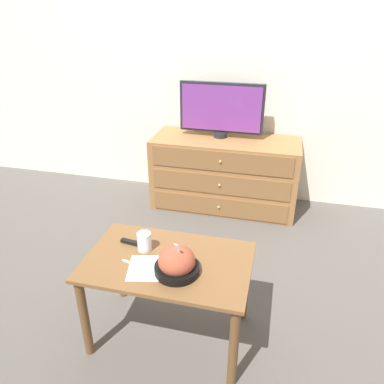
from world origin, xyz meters
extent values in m
plane|color=#56514C|center=(0.00, 0.00, 0.00)|extent=(12.00, 12.00, 0.00)
cube|color=white|center=(0.00, 0.03, 1.30)|extent=(12.00, 0.05, 2.60)
cube|color=#9E6B3D|center=(0.10, -0.26, 0.30)|extent=(1.20, 0.45, 0.60)
cube|color=brown|center=(0.10, -0.49, 0.10)|extent=(1.10, 0.01, 0.16)
sphere|color=tan|center=(0.10, -0.49, 0.10)|extent=(0.02, 0.02, 0.02)
cube|color=brown|center=(0.10, -0.49, 0.30)|extent=(1.10, 0.01, 0.16)
sphere|color=tan|center=(0.10, -0.49, 0.30)|extent=(0.02, 0.02, 0.02)
cube|color=brown|center=(0.10, -0.49, 0.50)|extent=(1.10, 0.01, 0.16)
sphere|color=tan|center=(0.10, -0.49, 0.50)|extent=(0.02, 0.02, 0.02)
cylinder|color=#232328|center=(0.05, -0.20, 0.62)|extent=(0.11, 0.11, 0.04)
cube|color=#232328|center=(0.05, -0.20, 0.84)|extent=(0.68, 0.04, 0.40)
cube|color=#7A3893|center=(0.05, -0.22, 0.84)|extent=(0.64, 0.01, 0.36)
cube|color=brown|center=(0.07, -1.75, 0.48)|extent=(0.80, 0.51, 0.02)
cylinder|color=brown|center=(-0.30, -1.96, 0.23)|extent=(0.04, 0.04, 0.47)
cylinder|color=brown|center=(0.43, -1.96, 0.23)|extent=(0.04, 0.04, 0.47)
cylinder|color=brown|center=(-0.30, -1.53, 0.23)|extent=(0.04, 0.04, 0.47)
cylinder|color=brown|center=(0.43, -1.53, 0.23)|extent=(0.04, 0.04, 0.47)
cylinder|color=black|center=(0.14, -1.82, 0.51)|extent=(0.21, 0.21, 0.04)
ellipsoid|color=#AD4C33|center=(0.14, -1.82, 0.56)|extent=(0.17, 0.17, 0.13)
cube|color=white|center=(0.16, -1.83, 0.58)|extent=(0.03, 0.06, 0.15)
cube|color=white|center=(0.15, -1.86, 0.66)|extent=(0.03, 0.02, 0.03)
cylinder|color=beige|center=(-0.07, -1.69, 0.52)|extent=(0.06, 0.06, 0.06)
cylinder|color=white|center=(-0.07, -1.69, 0.54)|extent=(0.07, 0.07, 0.10)
cube|color=white|center=(0.00, -1.83, 0.49)|extent=(0.22, 0.22, 0.00)
cube|color=white|center=(-0.07, -1.82, 0.49)|extent=(0.16, 0.05, 0.01)
cube|color=black|center=(-0.13, -1.66, 0.50)|extent=(0.16, 0.05, 0.02)
camera|label=1|loc=(0.53, -3.13, 1.61)|focal=35.00mm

